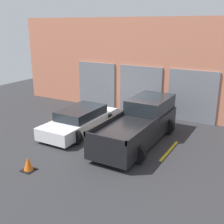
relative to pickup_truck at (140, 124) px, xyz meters
The scene contains 8 objects.
ground_plane 1.98m from the pickup_truck, 148.98° to the left, with size 28.00×28.00×0.00m, color #2D2D30.
shophouse_building 4.87m from the pickup_truck, 110.13° to the left, with size 17.70×0.68×5.50m.
pickup_truck is the anchor object (origin of this frame).
sedan_white 3.11m from the pickup_truck, behind, with size 2.18×4.54×1.17m.
parking_stripe_far_left 4.70m from the pickup_truck, behind, with size 0.12×2.20×0.01m, color gold.
parking_stripe_left 1.78m from the pickup_truck, 168.46° to the right, with size 0.12×2.20×0.01m, color gold.
parking_stripe_centre 1.78m from the pickup_truck, 11.54° to the right, with size 0.12×2.20×0.01m, color gold.
traffic_cone 5.11m from the pickup_truck, 118.22° to the right, with size 0.47×0.47×0.55m.
Camera 1 is at (6.33, -11.84, 5.13)m, focal length 45.00 mm.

